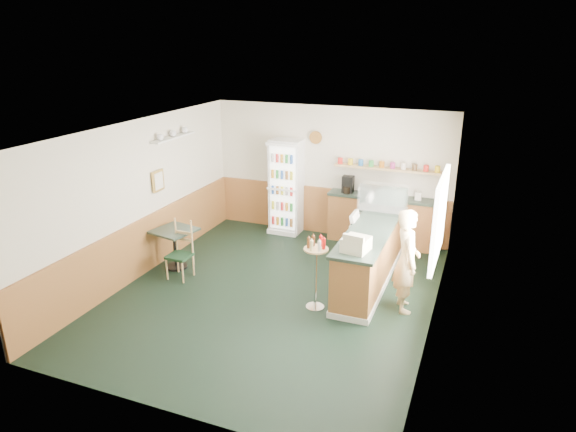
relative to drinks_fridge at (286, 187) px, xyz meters
The scene contains 13 objects.
ground 3.05m from the drinks_fridge, 72.34° to the right, with size 6.00×6.00×0.00m, color black.
room_envelope 2.18m from the drinks_fridge, 72.18° to the right, with size 5.04×6.02×2.72m.
service_counter 2.83m from the drinks_fridge, 36.88° to the right, with size 0.68×3.01×1.01m.
back_counter 2.11m from the drinks_fridge, ahead, with size 2.24×0.42×1.69m.
drinks_fridge is the anchor object (origin of this frame).
display_case 2.41m from the drinks_fridge, 21.74° to the right, with size 0.85×0.45×0.48m.
cash_register 3.58m from the drinks_fridge, 51.56° to the right, with size 0.36×0.38×0.21m, color beige.
shopkeeper 3.81m from the drinks_fridge, 39.87° to the right, with size 0.54×0.39×1.63m, color tan.
condiment_stand 3.35m from the drinks_fridge, 60.54° to the right, with size 0.37×0.37×1.16m.
newspaper_rack 2.40m from the drinks_fridge, 38.42° to the right, with size 0.09×0.45×0.90m.
cafe_table 2.76m from the drinks_fridge, 115.66° to the right, with size 0.80×0.80×0.74m.
cafe_chair 2.87m from the drinks_fridge, 108.27° to the right, with size 0.39×0.39×1.03m.
dog_doorstop 2.70m from the drinks_fridge, 47.82° to the right, with size 0.25×0.32×0.30m.
Camera 1 is at (2.97, -6.90, 4.01)m, focal length 32.00 mm.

